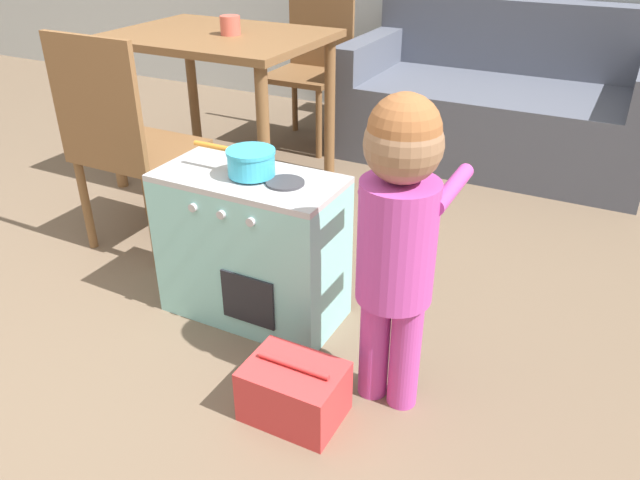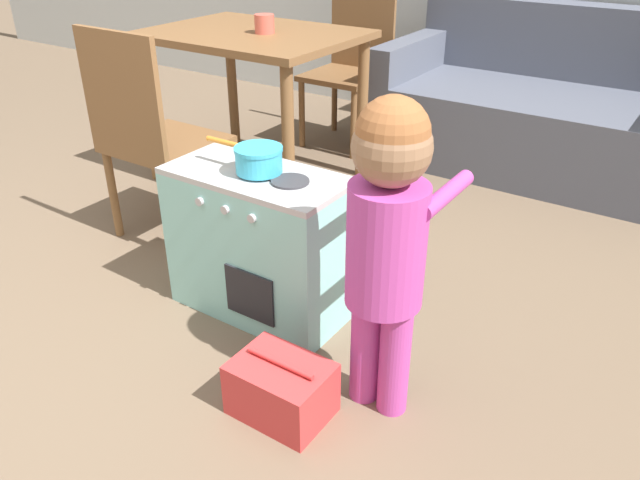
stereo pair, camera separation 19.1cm
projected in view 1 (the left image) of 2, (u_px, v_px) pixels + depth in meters
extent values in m
cube|color=#8CD1CC|center=(252.00, 250.00, 2.15)|extent=(0.62, 0.31, 0.51)
cube|color=#B7BABC|center=(248.00, 179.00, 2.02)|extent=(0.62, 0.31, 0.02)
cylinder|color=#38383D|center=(252.00, 176.00, 2.01)|extent=(0.12, 0.12, 0.01)
cylinder|color=#38383D|center=(285.00, 183.00, 1.96)|extent=(0.12, 0.12, 0.01)
cube|color=black|center=(248.00, 300.00, 2.04)|extent=(0.20, 0.01, 0.18)
cylinder|color=#B2B2B7|center=(193.00, 208.00, 1.97)|extent=(0.03, 0.01, 0.03)
cylinder|color=#B2B2B7|center=(221.00, 215.00, 1.93)|extent=(0.03, 0.01, 0.03)
cylinder|color=#B2B2B7|center=(250.00, 222.00, 1.88)|extent=(0.03, 0.01, 0.03)
cylinder|color=#38B2D6|center=(251.00, 162.00, 1.99)|extent=(0.15, 0.15, 0.08)
cylinder|color=#38B2D6|center=(251.00, 152.00, 1.97)|extent=(0.16, 0.16, 0.01)
cylinder|color=orange|center=(213.00, 146.00, 2.03)|extent=(0.14, 0.02, 0.02)
cylinder|color=#BC429E|center=(375.00, 343.00, 1.82)|extent=(0.09, 0.09, 0.36)
cylinder|color=#BC429E|center=(405.00, 353.00, 1.78)|extent=(0.09, 0.09, 0.36)
cylinder|color=#BC429E|center=(397.00, 242.00, 1.63)|extent=(0.21, 0.21, 0.34)
sphere|color=#936B4C|center=(404.00, 144.00, 1.50)|extent=(0.20, 0.20, 0.20)
sphere|color=#995B33|center=(404.00, 130.00, 1.48)|extent=(0.18, 0.18, 0.18)
cylinder|color=#BC429E|center=(385.00, 175.00, 1.72)|extent=(0.04, 0.27, 0.04)
cylinder|color=#BC429E|center=(452.00, 188.00, 1.64)|extent=(0.04, 0.27, 0.04)
cube|color=#D13838|center=(294.00, 391.00, 1.78)|extent=(0.28, 0.20, 0.17)
cylinder|color=#D13838|center=(293.00, 366.00, 1.73)|extent=(0.22, 0.02, 0.02)
cube|color=brown|center=(218.00, 37.00, 2.98)|extent=(1.00, 0.76, 0.03)
cylinder|color=brown|center=(112.00, 119.00, 3.09)|extent=(0.06, 0.06, 0.72)
cylinder|color=brown|center=(264.00, 148.00, 2.73)|extent=(0.06, 0.06, 0.72)
cylinder|color=brown|center=(193.00, 88.00, 3.59)|extent=(0.06, 0.06, 0.72)
cylinder|color=brown|center=(330.00, 109.00, 3.24)|extent=(0.06, 0.06, 0.72)
cube|color=brown|center=(141.00, 150.00, 2.56)|extent=(0.42, 0.42, 0.03)
cube|color=brown|center=(95.00, 102.00, 2.29)|extent=(0.42, 0.02, 0.48)
cylinder|color=brown|center=(86.00, 205.00, 2.60)|extent=(0.04, 0.04, 0.40)
cylinder|color=brown|center=(153.00, 223.00, 2.46)|extent=(0.04, 0.04, 0.40)
cylinder|color=brown|center=(144.00, 175.00, 2.88)|extent=(0.04, 0.04, 0.40)
cylinder|color=brown|center=(207.00, 190.00, 2.73)|extent=(0.04, 0.04, 0.40)
cube|color=brown|center=(306.00, 76.00, 3.63)|extent=(0.42, 0.42, 0.03)
cube|color=brown|center=(321.00, 25.00, 3.66)|extent=(0.42, 0.02, 0.48)
cylinder|color=brown|center=(265.00, 115.00, 3.67)|extent=(0.04, 0.04, 0.40)
cylinder|color=brown|center=(319.00, 124.00, 3.52)|extent=(0.04, 0.04, 0.40)
cylinder|color=brown|center=(295.00, 100.00, 3.95)|extent=(0.04, 0.04, 0.40)
cylinder|color=brown|center=(346.00, 108.00, 3.80)|extent=(0.04, 0.04, 0.40)
cube|color=#565B6B|center=(494.00, 121.00, 3.54)|extent=(1.63, 0.92, 0.42)
cube|color=#565B6B|center=(518.00, 35.00, 3.62)|extent=(1.63, 0.20, 0.40)
cube|color=#565B6B|center=(375.00, 52.00, 3.69)|extent=(0.14, 0.92, 0.20)
cylinder|color=#D15B4C|center=(230.00, 25.00, 2.91)|extent=(0.09, 0.09, 0.09)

